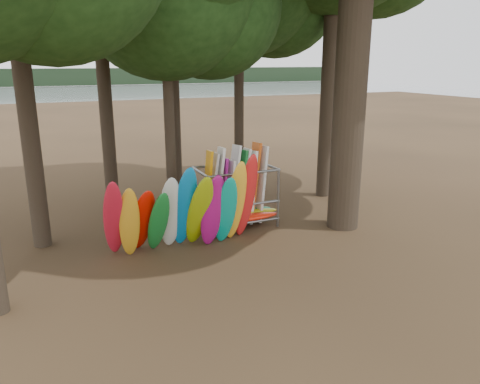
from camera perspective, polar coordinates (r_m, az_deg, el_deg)
name	(u,v)px	position (r m, az deg, el deg)	size (l,w,h in m)	color
ground	(240,249)	(14.74, 0.02, -6.98)	(120.00, 120.00, 0.00)	#47331E
lake	(73,102)	(72.87, -19.70, 10.31)	(160.00, 160.00, 0.00)	gray
far_shore	(54,77)	(122.62, -21.76, 12.88)	(160.00, 4.00, 4.00)	black
kayak_row	(189,212)	(14.25, -6.27, -2.38)	(4.98, 2.09, 3.08)	red
storage_rack	(235,198)	(16.55, -0.58, -0.69)	(3.17, 1.58, 2.90)	slate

